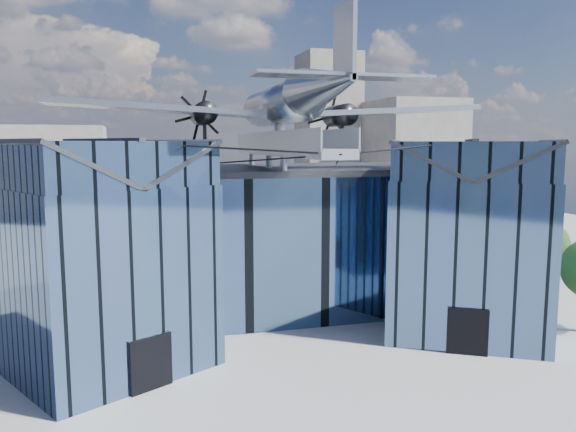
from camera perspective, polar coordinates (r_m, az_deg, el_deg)
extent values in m
plane|color=gray|center=(33.94, 0.90, -12.58)|extent=(120.00, 120.00, 0.00)
cube|color=#44608B|center=(41.19, -2.55, -2.16)|extent=(28.00, 14.00, 9.50)
cube|color=#27292F|center=(40.66, -2.59, 4.73)|extent=(28.00, 14.00, 0.40)
cube|color=#44608B|center=(30.47, -17.97, -5.95)|extent=(11.79, 11.43, 9.50)
cube|color=#44608B|center=(29.70, -18.43, 5.10)|extent=(11.56, 11.20, 2.20)
cube|color=#27292F|center=(28.76, -22.44, 4.86)|extent=(7.98, 9.23, 2.40)
cube|color=#27292F|center=(30.78, -14.67, 5.31)|extent=(7.98, 9.23, 2.40)
cube|color=#27292F|center=(29.69, -18.52, 7.32)|extent=(4.30, 7.10, 0.18)
cube|color=black|center=(28.09, -13.77, -14.32)|extent=(2.03, 1.32, 2.60)
cube|color=black|center=(32.69, -10.93, -4.82)|extent=(0.34, 0.34, 9.50)
cube|color=#44608B|center=(36.05, 17.68, -3.90)|extent=(11.79, 11.43, 9.50)
cube|color=#44608B|center=(35.40, 18.05, 5.43)|extent=(11.56, 11.20, 2.20)
cube|color=#27292F|center=(35.35, 14.39, 5.56)|extent=(7.98, 9.23, 2.40)
cube|color=#27292F|center=(35.59, 21.68, 5.28)|extent=(7.98, 9.23, 2.40)
cube|color=#27292F|center=(35.39, 18.12, 7.29)|extent=(4.30, 7.10, 0.18)
cube|color=black|center=(33.00, 17.77, -11.14)|extent=(2.03, 1.32, 2.60)
cube|color=black|center=(36.09, 10.51, -3.65)|extent=(0.34, 0.34, 9.50)
cube|color=#9BA2A8|center=(35.27, -0.64, 6.60)|extent=(1.80, 21.00, 0.50)
cube|color=#9BA2A8|center=(35.05, -2.08, 7.65)|extent=(0.08, 21.00, 1.10)
cube|color=#9BA2A8|center=(35.50, 0.78, 7.66)|extent=(0.08, 21.00, 1.10)
cylinder|color=#9BA2A8|center=(44.54, -3.72, 5.89)|extent=(0.44, 0.44, 1.35)
cylinder|color=#9BA2A8|center=(38.68, -1.94, 5.67)|extent=(0.44, 0.44, 1.35)
cylinder|color=#9BA2A8|center=(34.80, -0.43, 5.48)|extent=(0.44, 0.44, 1.35)
cylinder|color=#9BA2A8|center=(35.75, -0.85, 8.14)|extent=(0.70, 0.70, 1.40)
cylinder|color=black|center=(26.88, -7.54, 6.92)|extent=(10.55, 6.08, 0.69)
cylinder|color=black|center=(30.13, 12.81, 6.85)|extent=(10.55, 6.08, 0.69)
cylinder|color=black|center=(32.68, -4.88, 5.55)|extent=(6.09, 17.04, 1.19)
cylinder|color=black|center=(34.26, 5.09, 5.63)|extent=(6.09, 17.04, 1.19)
cylinder|color=#A0A4AC|center=(35.83, -0.85, 11.26)|extent=(2.50, 11.00, 2.50)
sphere|color=#A0A4AC|center=(41.17, -2.78, 10.75)|extent=(2.50, 2.50, 2.50)
cube|color=black|center=(40.24, -2.47, 11.81)|extent=(1.60, 1.40, 0.50)
cone|color=#A0A4AC|center=(27.25, 3.95, 13.08)|extent=(2.50, 7.00, 2.50)
cube|color=#A0A4AC|center=(25.32, 5.76, 17.15)|extent=(0.18, 2.40, 3.40)
cube|color=#A0A4AC|center=(25.21, 5.64, 13.98)|extent=(8.00, 1.80, 0.14)
cube|color=#A0A4AC|center=(35.75, -12.39, 10.61)|extent=(14.00, 3.20, 1.08)
cylinder|color=black|center=(36.53, -8.61, 10.24)|extent=(1.44, 3.20, 1.44)
cone|color=black|center=(38.32, -8.92, 10.09)|extent=(0.70, 0.70, 0.70)
cube|color=black|center=(38.47, -8.95, 10.08)|extent=(1.05, 0.06, 3.33)
cube|color=black|center=(38.47, -8.95, 10.08)|extent=(2.53, 0.06, 2.53)
cube|color=black|center=(38.47, -8.95, 10.08)|extent=(3.33, 0.06, 1.05)
cylinder|color=black|center=(35.89, -8.46, 8.33)|extent=(0.24, 0.24, 1.75)
cube|color=#A0A4AC|center=(39.05, 8.95, 10.41)|extent=(14.00, 3.20, 1.08)
cylinder|color=black|center=(38.69, 5.27, 10.13)|extent=(1.44, 3.20, 1.44)
cone|color=black|center=(40.38, 4.37, 10.02)|extent=(0.70, 0.70, 0.70)
cube|color=black|center=(40.52, 4.30, 10.01)|extent=(1.05, 0.06, 3.33)
cube|color=black|center=(40.52, 4.30, 10.01)|extent=(2.53, 0.06, 2.53)
cube|color=black|center=(40.52, 4.30, 10.01)|extent=(3.33, 0.06, 1.05)
cylinder|color=black|center=(38.09, 5.57, 8.32)|extent=(0.24, 0.24, 1.75)
cube|color=slate|center=(88.65, 12.35, 5.57)|extent=(12.00, 14.00, 18.00)
cube|color=slate|center=(86.49, -22.59, 3.81)|extent=(14.00, 10.00, 14.00)
cube|color=slate|center=(93.86, 4.08, 8.26)|extent=(9.00, 9.00, 26.00)
cylinder|color=#311F13|center=(50.02, 24.73, -5.17)|extent=(0.47, 0.47, 2.58)
sphere|color=#234719|center=(49.60, 24.88, -2.57)|extent=(4.44, 4.44, 3.38)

